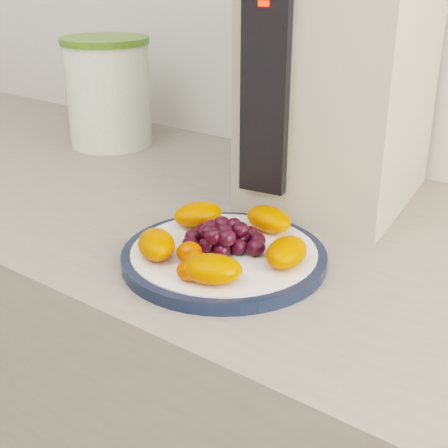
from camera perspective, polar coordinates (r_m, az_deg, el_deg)
The scene contains 9 objects.
counter at distance 1.15m, azimuth -0.20°, elevation -19.82°, with size 3.50×0.60×0.90m, color gray.
plate_rim at distance 0.74m, azimuth -0.00°, elevation -3.03°, with size 0.24×0.24×0.01m, color #111B31.
plate_face at distance 0.74m, azimuth -0.00°, elevation -2.96°, with size 0.22×0.22×0.02m, color white.
canister at distance 1.21m, azimuth -10.51°, elevation 11.50°, with size 0.16×0.16×0.19m, color #4B6E22.
canister_lid at distance 1.19m, azimuth -10.87°, elevation 16.17°, with size 0.16×0.16×0.01m, color #4E7623.
appliance_body at distance 0.91m, azimuth 10.91°, elevation 12.95°, with size 0.20×0.28×0.35m, color #ADA793.
appliance_panel at distance 0.79m, azimuth 3.84°, elevation 12.16°, with size 0.06×0.02×0.26m, color black.
appliance_led at distance 0.76m, azimuth 3.67°, elevation 19.49°, with size 0.01×0.01×0.01m, color #FF0C05.
fruit_plate at distance 0.72m, azimuth -0.19°, elevation -1.46°, with size 0.21×0.21×0.03m.
Camera 1 is at (0.50, 0.54, 1.24)m, focal length 50.00 mm.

